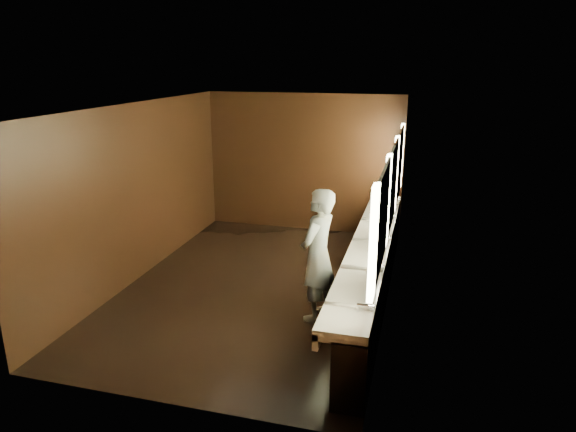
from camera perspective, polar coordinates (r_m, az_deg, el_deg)
name	(u,v)px	position (r m, az deg, el deg)	size (l,w,h in m)	color
floor	(259,286)	(8.20, -3.28, -7.76)	(6.00, 6.00, 0.00)	black
ceiling	(255,106)	(7.47, -3.65, 12.12)	(4.00, 6.00, 0.02)	#2D2D2B
wall_back	(303,163)	(10.53, 1.72, 5.89)	(4.00, 0.02, 2.80)	black
wall_front	(159,280)	(5.12, -14.16, -6.94)	(4.00, 0.02, 2.80)	black
wall_left	(138,192)	(8.55, -16.29, 2.57)	(0.02, 6.00, 2.80)	black
wall_right	(392,210)	(7.35, 11.51, 0.61)	(0.02, 6.00, 2.80)	black
sink_counter	(374,268)	(7.67, 9.56, -5.77)	(0.55, 5.40, 1.01)	black
mirror_band	(392,186)	(7.26, 11.51, 3.27)	(0.06, 5.03, 1.15)	#FFF8BB
person	(318,255)	(6.91, 3.35, -4.37)	(0.67, 0.44, 1.84)	#92B2DA
trash_bin	(352,298)	(7.15, 7.16, -9.07)	(0.39, 0.39, 0.61)	black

